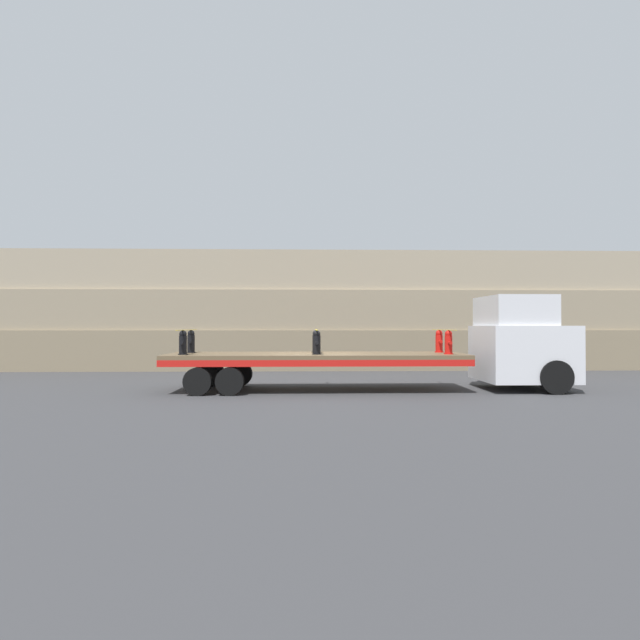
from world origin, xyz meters
The scene contains 13 objects.
ground_plane centered at (0.00, 0.00, 0.00)m, with size 120.00×120.00×0.00m, color #38383A.
rock_cliff centered at (0.00, 8.38, 2.82)m, with size 60.00×3.30×5.64m.
truck_cab centered at (6.81, 0.00, 1.51)m, with size 2.76×2.69×3.05m.
flatbed_trailer centered at (-0.62, 0.00, 0.97)m, with size 9.51×2.61×1.19m.
fire_hydrant_black_near_0 centered at (-4.15, -0.55, 1.55)m, with size 0.30×0.49×0.75m.
fire_hydrant_black_far_0 centered at (-4.15, 0.55, 1.55)m, with size 0.30×0.49×0.75m.
fire_hydrant_black_near_1 centered at (0.00, -0.55, 1.55)m, with size 0.30×0.49×0.75m.
fire_hydrant_black_far_1 centered at (0.00, 0.55, 1.55)m, with size 0.30×0.49×0.75m.
fire_hydrant_red_near_2 centered at (4.15, -0.55, 1.55)m, with size 0.30×0.49×0.75m.
fire_hydrant_red_far_2 centered at (4.15, 0.55, 1.55)m, with size 0.30×0.49×0.75m.
cargo_strap_rear centered at (-4.15, 0.00, 1.95)m, with size 0.05×2.71×0.01m.
cargo_strap_middle centered at (0.00, 0.00, 1.95)m, with size 0.05×2.71×0.01m.
cargo_strap_front centered at (4.15, 0.00, 1.95)m, with size 0.05×2.71×0.01m.
Camera 1 is at (-0.36, -16.13, 2.07)m, focal length 28.00 mm.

